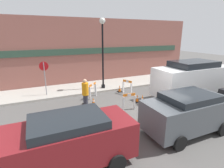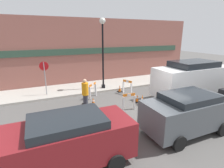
% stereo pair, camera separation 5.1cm
% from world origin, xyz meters
% --- Properties ---
extents(ground_plane, '(60.00, 60.00, 0.00)m').
position_xyz_m(ground_plane, '(0.00, 0.00, 0.00)').
color(ground_plane, '#565451').
extents(sidewalk_slab, '(18.00, 3.03, 0.15)m').
position_xyz_m(sidewalk_slab, '(0.00, 6.01, 0.07)').
color(sidewalk_slab, '#ADA89E').
rests_on(sidewalk_slab, ground_plane).
extents(storefront_facade, '(18.00, 0.22, 5.50)m').
position_xyz_m(storefront_facade, '(0.00, 7.60, 2.75)').
color(storefront_facade, '#93564C').
rests_on(storefront_facade, ground_plane).
extents(streetlamp_post, '(0.44, 0.44, 5.16)m').
position_xyz_m(streetlamp_post, '(-1.06, 5.15, 3.47)').
color(streetlamp_post, black).
rests_on(streetlamp_post, sidewalk_slab).
extents(stop_sign, '(0.59, 0.12, 2.30)m').
position_xyz_m(stop_sign, '(-5.23, 5.28, 1.69)').
color(stop_sign, gray).
rests_on(stop_sign, sidewalk_slab).
extents(barricade_0, '(0.75, 0.21, 0.98)m').
position_xyz_m(barricade_0, '(-1.13, 1.01, 0.52)').
color(barricade_0, white).
rests_on(barricade_0, ground_plane).
extents(barricade_1, '(0.44, 0.74, 1.02)m').
position_xyz_m(barricade_1, '(0.15, 3.51, 0.54)').
color(barricade_1, white).
rests_on(barricade_1, ground_plane).
extents(barricade_2, '(0.74, 0.73, 1.01)m').
position_xyz_m(barricade_2, '(-2.37, 3.80, 0.55)').
color(barricade_2, white).
rests_on(barricade_2, ground_plane).
extents(traffic_cone_0, '(0.30, 0.30, 0.69)m').
position_xyz_m(traffic_cone_0, '(-0.06, 1.26, 0.33)').
color(traffic_cone_0, black).
rests_on(traffic_cone_0, ground_plane).
extents(traffic_cone_1, '(0.30, 0.30, 0.51)m').
position_xyz_m(traffic_cone_1, '(-0.13, 4.16, 0.24)').
color(traffic_cone_1, black).
rests_on(traffic_cone_1, ground_plane).
extents(traffic_cone_2, '(0.30, 0.30, 0.52)m').
position_xyz_m(traffic_cone_2, '(-3.17, 2.88, 0.25)').
color(traffic_cone_2, black).
rests_on(traffic_cone_2, ground_plane).
extents(traffic_cone_3, '(0.30, 0.30, 0.47)m').
position_xyz_m(traffic_cone_3, '(-0.03, 1.87, 0.23)').
color(traffic_cone_3, black).
rests_on(traffic_cone_3, ground_plane).
extents(traffic_cone_4, '(0.30, 0.30, 0.49)m').
position_xyz_m(traffic_cone_4, '(-2.78, 2.49, 0.23)').
color(traffic_cone_4, black).
rests_on(traffic_cone_4, ground_plane).
extents(person_worker, '(0.45, 0.45, 1.78)m').
position_xyz_m(person_worker, '(-3.33, 2.18, 0.95)').
color(person_worker, '#33333D').
rests_on(person_worker, ground_plane).
extents(parked_car_0, '(4.13, 1.87, 1.76)m').
position_xyz_m(parked_car_0, '(-5.09, -2.07, 0.99)').
color(parked_car_0, maroon).
rests_on(parked_car_0, ground_plane).
extents(parked_car_1, '(3.93, 1.91, 1.79)m').
position_xyz_m(parked_car_1, '(-0.01, -2.07, 1.00)').
color(parked_car_1, '#4C5156').
rests_on(parked_car_1, ground_plane).
extents(work_van, '(5.32, 2.16, 2.51)m').
position_xyz_m(work_van, '(3.70, 1.08, 1.36)').
color(work_van, white).
rests_on(work_van, ground_plane).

